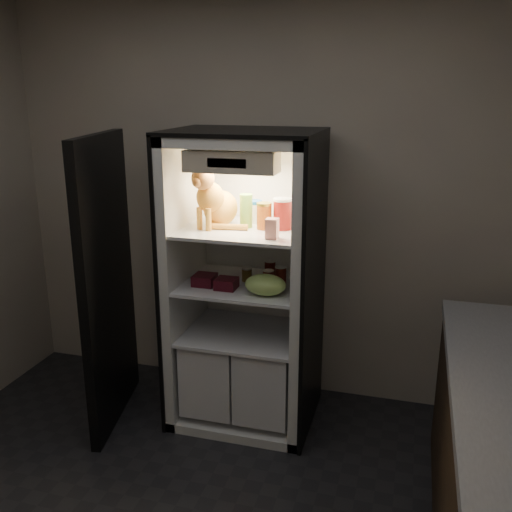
{
  "coord_description": "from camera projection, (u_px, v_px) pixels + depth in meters",
  "views": [
    {
      "loc": [
        0.99,
        -1.89,
        2.11
      ],
      "look_at": [
        0.08,
        1.32,
        1.12
      ],
      "focal_mm": 40.0,
      "sensor_mm": 36.0,
      "label": 1
    }
  ],
  "objects": [
    {
      "name": "grape_bag",
      "position": [
        265.0,
        285.0,
        3.33
      ],
      "size": [
        0.25,
        0.18,
        0.12
      ],
      "primitive_type": "ellipsoid",
      "color": "#A3CF60",
      "rests_on": "refrigerator"
    },
    {
      "name": "salsa_jar",
      "position": [
        264.0,
        216.0,
        3.41
      ],
      "size": [
        0.09,
        0.09,
        0.16
      ],
      "color": "maroon",
      "rests_on": "refrigerator"
    },
    {
      "name": "pepper_jar",
      "position": [
        282.0,
        214.0,
        3.4
      ],
      "size": [
        0.11,
        0.11,
        0.19
      ],
      "color": "maroon",
      "rests_on": "refrigerator"
    },
    {
      "name": "tabby_cat",
      "position": [
        215.0,
        201.0,
        3.46
      ],
      "size": [
        0.34,
        0.41,
        0.41
      ],
      "rotation": [
        0.0,
        0.0,
        -0.29
      ],
      "color": "#C56F19",
      "rests_on": "refrigerator"
    },
    {
      "name": "soda_can_a",
      "position": [
        270.0,
        271.0,
        3.58
      ],
      "size": [
        0.07,
        0.07,
        0.13
      ],
      "color": "black",
      "rests_on": "refrigerator"
    },
    {
      "name": "soda_can_b",
      "position": [
        281.0,
        277.0,
        3.46
      ],
      "size": [
        0.07,
        0.07,
        0.13
      ],
      "color": "black",
      "rests_on": "refrigerator"
    },
    {
      "name": "room_shell",
      "position": [
        140.0,
        223.0,
        2.14
      ],
      "size": [
        3.6,
        3.6,
        3.6
      ],
      "color": "white",
      "rests_on": "floor"
    },
    {
      "name": "condiment_jar",
      "position": [
        247.0,
        274.0,
        3.58
      ],
      "size": [
        0.06,
        0.06,
        0.09
      ],
      "color": "brown",
      "rests_on": "refrigerator"
    },
    {
      "name": "parmesan_shaker",
      "position": [
        246.0,
        211.0,
        3.45
      ],
      "size": [
        0.08,
        0.08,
        0.2
      ],
      "color": "#248529",
      "rests_on": "refrigerator"
    },
    {
      "name": "soda_can_c",
      "position": [
        268.0,
        280.0,
        3.41
      ],
      "size": [
        0.07,
        0.07,
        0.12
      ],
      "color": "black",
      "rests_on": "refrigerator"
    },
    {
      "name": "refrigerator",
      "position": [
        247.0,
        302.0,
        3.65
      ],
      "size": [
        0.9,
        0.72,
        1.88
      ],
      "color": "white",
      "rests_on": "floor"
    },
    {
      "name": "cream_carton",
      "position": [
        272.0,
        229.0,
        3.2
      ],
      "size": [
        0.07,
        0.07,
        0.12
      ],
      "primitive_type": "cube",
      "color": "white",
      "rests_on": "refrigerator"
    },
    {
      "name": "mayo_tub",
      "position": [
        254.0,
        211.0,
        3.58
      ],
      "size": [
        0.1,
        0.1,
        0.14
      ],
      "color": "white",
      "rests_on": "refrigerator"
    },
    {
      "name": "berry_box_left",
      "position": [
        205.0,
        280.0,
        3.5
      ],
      "size": [
        0.13,
        0.13,
        0.07
      ],
      "primitive_type": "cube",
      "color": "#4E0D13",
      "rests_on": "refrigerator"
    },
    {
      "name": "fridge_door",
      "position": [
        107.0,
        285.0,
        3.58
      ],
      "size": [
        0.24,
        0.86,
        1.85
      ],
      "rotation": [
        0.0,
        0.0,
        0.21
      ],
      "color": "black",
      "rests_on": "floor"
    },
    {
      "name": "berry_box_right",
      "position": [
        226.0,
        284.0,
        3.44
      ],
      "size": [
        0.13,
        0.13,
        0.06
      ],
      "primitive_type": "cube",
      "color": "#4E0D13",
      "rests_on": "refrigerator"
    }
  ]
}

